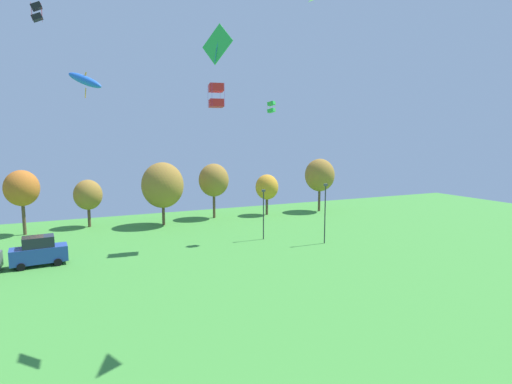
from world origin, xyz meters
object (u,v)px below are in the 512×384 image
treeline_tree_2 (88,195)px  treeline_tree_3 (163,185)px  kite_flying_7 (271,107)px  kite_flying_3 (216,96)px  kite_flying_5 (217,44)px  kite_flying_6 (37,12)px  light_post_1 (263,211)px  kite_flying_8 (85,80)px  treeline_tree_5 (267,187)px  kite_flying_1 (333,3)px  light_post_0 (325,210)px  treeline_tree_6 (320,175)px  treeline_tree_4 (214,180)px  treeline_tree_1 (22,188)px  parked_car_second_from_left (39,251)px

treeline_tree_2 → treeline_tree_3: treeline_tree_3 is taller
kite_flying_7 → treeline_tree_2: (-17.80, 14.40, -10.07)m
kite_flying_3 → kite_flying_5: kite_flying_5 is taller
kite_flying_6 → light_post_1: (20.30, -0.68, -17.88)m
treeline_tree_2 → kite_flying_8: bearing=-91.0°
kite_flying_5 → treeline_tree_5: size_ratio=0.38×
kite_flying_6 → treeline_tree_2: (3.47, 13.91, -17.01)m
light_post_1 → treeline_tree_2: (-16.83, 14.58, 0.88)m
kite_flying_1 → kite_flying_6: (-15.13, 19.98, 3.21)m
light_post_0 → treeline_tree_6: size_ratio=0.79×
treeline_tree_3 → treeline_tree_4: bearing=14.4°
kite_flying_8 → treeline_tree_3: 25.30m
treeline_tree_2 → treeline_tree_6: bearing=-3.9°
kite_flying_1 → kite_flying_7: 20.77m
treeline_tree_1 → treeline_tree_6: treeline_tree_6 is taller
kite_flying_6 → treeline_tree_5: (27.04, 12.30, -17.01)m
kite_flying_1 → kite_flying_5: bearing=159.5°
light_post_0 → treeline_tree_5: size_ratio=1.07×
kite_flying_3 → treeline_tree_6: size_ratio=0.29×
kite_flying_6 → treeline_tree_6: (35.56, 11.73, -15.54)m
treeline_tree_3 → treeline_tree_5: treeline_tree_3 is taller
kite_flying_5 → kite_flying_7: (11.90, 17.33, -1.52)m
kite_flying_3 → treeline_tree_6: kite_flying_3 is taller
kite_flying_3 → treeline_tree_3: bearing=104.3°
light_post_1 → treeline_tree_3: bearing=124.8°
kite_flying_1 → kite_flying_7: bearing=72.5°
kite_flying_6 → treeline_tree_4: bearing=34.1°
kite_flying_5 → light_post_0: bearing=39.2°
light_post_0 → light_post_1: light_post_0 is taller
kite_flying_1 → kite_flying_6: bearing=127.1°
treeline_tree_2 → treeline_tree_5: (23.56, -1.61, 0.00)m
treeline_tree_1 → treeline_tree_3: treeline_tree_3 is taller
kite_flying_1 → kite_flying_5: (-5.76, 2.16, -2.20)m
treeline_tree_1 → treeline_tree_5: (30.37, -0.07, -1.30)m
treeline_tree_6 → light_post_0: bearing=-121.8°
kite_flying_1 → treeline_tree_5: bearing=69.8°
light_post_1 → treeline_tree_3: (-8.26, 11.90, 1.95)m
kite_flying_3 → treeline_tree_5: kite_flying_3 is taller
light_post_0 → treeline_tree_4: bearing=108.4°
kite_flying_1 → kite_flying_6: size_ratio=1.17×
kite_flying_8 → treeline_tree_5: 34.70m
kite_flying_6 → treeline_tree_3: size_ratio=0.20×
light_post_0 → treeline_tree_6: 19.58m
treeline_tree_2 → kite_flying_5: bearing=-79.5°
treeline_tree_6 → kite_flying_5: bearing=-131.6°
kite_flying_8 → treeline_tree_4: size_ratio=0.31×
kite_flying_1 → treeline_tree_2: bearing=109.0°
kite_flying_1 → parked_car_second_from_left: bearing=130.4°
kite_flying_8 → treeline_tree_6: bearing=34.4°
kite_flying_7 → treeline_tree_3: kite_flying_7 is taller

